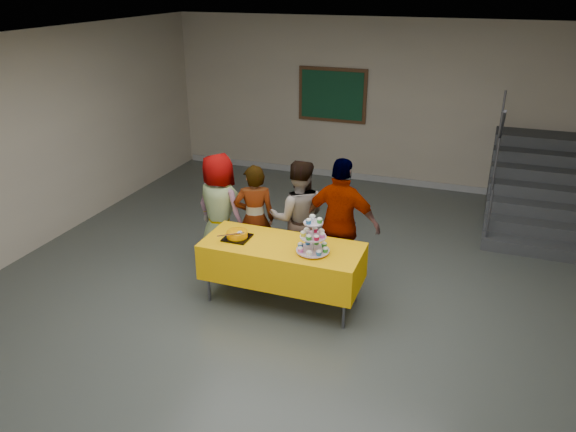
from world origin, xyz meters
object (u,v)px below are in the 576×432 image
schoolchild_a (220,210)px  schoolchild_b (255,219)px  schoolchild_c (298,218)px  staircase (531,189)px  bear_cake (237,234)px  noticeboard (332,95)px  cupcake_stand (313,239)px  schoolchild_d (341,224)px  bake_table (282,261)px

schoolchild_a → schoolchild_b: 0.53m
schoolchild_c → staircase: 4.21m
bear_cake → schoolchild_b: size_ratio=0.24×
staircase → noticeboard: 3.85m
bear_cake → cupcake_stand: bearing=-2.8°
schoolchild_d → schoolchild_b: bearing=4.9°
bear_cake → staircase: bearing=48.3°
cupcake_stand → noticeboard: (-1.15, 4.71, 0.66)m
staircase → bake_table: bearing=-126.8°
cupcake_stand → noticeboard: noticeboard is taller
schoolchild_a → bear_cake: bearing=146.3°
cupcake_stand → noticeboard: 4.89m
cupcake_stand → schoolchild_c: (-0.47, 0.86, -0.16)m
schoolchild_a → schoolchild_c: bearing=-157.6°
schoolchild_c → noticeboard: 4.00m
noticeboard → schoolchild_b: bearing=-88.2°
bake_table → schoolchild_c: bearing=95.2°
cupcake_stand → schoolchild_a: (-1.55, 0.75, -0.16)m
cupcake_stand → bear_cake: 0.97m
noticeboard → schoolchild_c: bearing=-80.0°
bake_table → schoolchild_d: size_ratio=1.12×
bear_cake → schoolchild_d: size_ratio=0.21×
noticeboard → bake_table: bearing=-80.8°
schoolchild_b → noticeboard: (-0.13, 4.00, 0.86)m
schoolchild_b → noticeboard: size_ratio=1.13×
bear_cake → noticeboard: noticeboard is taller
schoolchild_c → schoolchild_d: (0.60, -0.13, 0.06)m
bake_table → schoolchild_d: 0.89m
bear_cake → schoolchild_c: 0.95m
bake_table → schoolchild_a: bearing=149.6°
schoolchild_d → bake_table: bearing=55.0°
cupcake_stand → schoolchild_d: 0.75m
bear_cake → schoolchild_d: (1.09, 0.68, 0.01)m
bear_cake → schoolchild_a: (-0.59, 0.70, -0.05)m
bear_cake → schoolchild_d: schoolchild_d is taller
bear_cake → schoolchild_c: schoolchild_c is taller
schoolchild_a → schoolchild_d: schoolchild_d is taller
bake_table → schoolchild_b: schoolchild_b is taller
staircase → noticeboard: noticeboard is taller
schoolchild_b → schoolchild_c: bearing=171.6°
schoolchild_d → noticeboard: noticeboard is taller
bake_table → schoolchild_c: size_ratio=1.21×
schoolchild_a → schoolchild_c: schoolchild_c is taller
bear_cake → schoolchild_d: bearing=32.0°
bake_table → staircase: staircase is taller
schoolchild_a → staircase: staircase is taller
bake_table → staircase: 4.75m
bear_cake → noticeboard: (-0.19, 4.66, 0.77)m
bake_table → schoolchild_a: size_ratio=1.21×
schoolchild_a → schoolchild_b: (0.52, -0.04, -0.04)m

